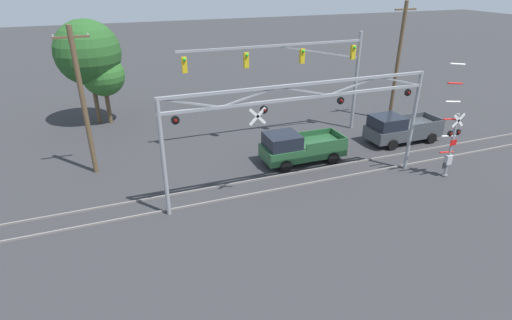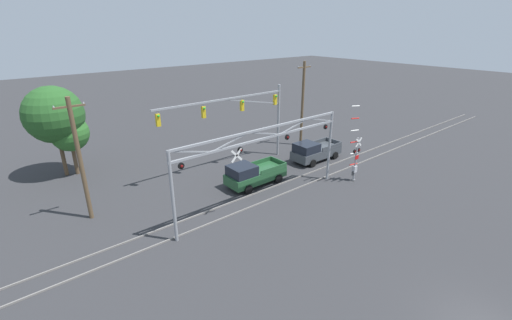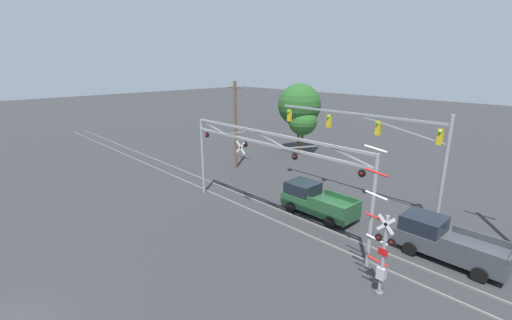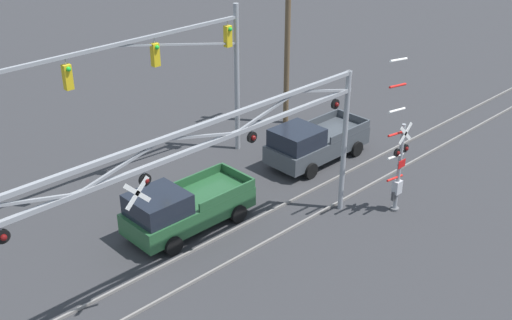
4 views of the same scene
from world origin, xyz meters
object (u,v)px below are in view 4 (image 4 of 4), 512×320
(crossing_gantry, at_px, (202,167))
(utility_pole_right, at_px, (287,38))
(pickup_truck_lead, at_px, (183,208))
(traffic_signal_span, at_px, (170,66))
(pickup_truck_following, at_px, (313,143))
(crossing_signal_mast, at_px, (398,164))

(crossing_gantry, distance_m, utility_pole_right, 14.05)
(crossing_gantry, xyz_separation_m, pickup_truck_lead, (1.46, 3.12, -3.42))
(traffic_signal_span, height_order, pickup_truck_lead, traffic_signal_span)
(traffic_signal_span, distance_m, pickup_truck_following, 7.48)
(traffic_signal_span, xyz_separation_m, pickup_truck_lead, (-2.67, -3.92, -4.04))
(crossing_signal_mast, height_order, pickup_truck_following, crossing_signal_mast)
(crossing_gantry, relative_size, pickup_truck_lead, 2.79)
(pickup_truck_lead, distance_m, utility_pole_right, 11.84)
(crossing_signal_mast, relative_size, utility_pole_right, 0.74)
(pickup_truck_lead, bearing_deg, pickup_truck_following, 3.34)
(crossing_gantry, relative_size, traffic_signal_span, 1.11)
(pickup_truck_lead, height_order, pickup_truck_following, same)
(crossing_gantry, xyz_separation_m, traffic_signal_span, (4.14, 7.04, 0.62))
(pickup_truck_following, bearing_deg, traffic_signal_span, 146.69)
(crossing_gantry, bearing_deg, crossing_signal_mast, -10.85)
(traffic_signal_span, xyz_separation_m, utility_pole_right, (7.66, 0.59, -0.43))
(crossing_gantry, height_order, pickup_truck_following, crossing_gantry)
(crossing_signal_mast, height_order, pickup_truck_lead, crossing_signal_mast)
(traffic_signal_span, distance_m, pickup_truck_lead, 6.23)
(crossing_gantry, bearing_deg, pickup_truck_following, 20.89)
(pickup_truck_lead, bearing_deg, crossing_signal_mast, -34.19)
(utility_pole_right, bearing_deg, pickup_truck_following, -120.67)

